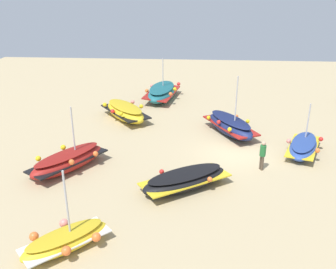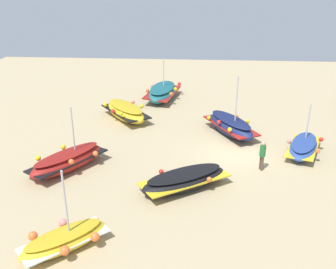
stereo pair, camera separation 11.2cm
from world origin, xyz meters
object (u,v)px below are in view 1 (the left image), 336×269
at_px(person_walking, 263,154).
at_px(fishing_boat_4, 68,161).
at_px(fishing_boat_2, 303,146).
at_px(fishing_boat_6, 125,111).
at_px(fishing_boat_0, 66,240).
at_px(fishing_boat_3, 185,179).
at_px(fishing_boat_5, 230,125).
at_px(fishing_boat_1, 162,92).

bearing_deg(person_walking, fishing_boat_4, 163.31).
height_order(fishing_boat_2, fishing_boat_6, fishing_boat_2).
bearing_deg(fishing_boat_6, fishing_boat_0, 143.27).
height_order(fishing_boat_0, fishing_boat_3, fishing_boat_0).
bearing_deg(person_walking, fishing_boat_2, 17.94).
distance_m(fishing_boat_3, fishing_boat_5, 7.64).
bearing_deg(fishing_boat_5, fishing_boat_3, 130.50).
bearing_deg(fishing_boat_2, fishing_boat_5, -100.97).
bearing_deg(fishing_boat_2, fishing_boat_4, -54.67).
xyz_separation_m(fishing_boat_3, person_walking, (-2.21, 4.06, 0.49)).
distance_m(fishing_boat_0, fishing_boat_4, 6.56).
bearing_deg(fishing_boat_6, fishing_boat_3, 168.50).
bearing_deg(fishing_boat_4, person_walking, 128.93).
distance_m(fishing_boat_3, fishing_boat_4, 6.49).
xyz_separation_m(fishing_boat_2, fishing_boat_5, (-2.68, -4.06, 0.18)).
bearing_deg(fishing_boat_1, fishing_boat_2, 52.70).
bearing_deg(person_walking, fishing_boat_1, 96.63).
xyz_separation_m(fishing_boat_6, person_walking, (7.23, 8.72, 0.35)).
relative_size(fishing_boat_5, person_walking, 2.92).
relative_size(fishing_boat_4, person_walking, 2.80).
bearing_deg(person_walking, fishing_boat_0, -161.16).
bearing_deg(fishing_boat_4, fishing_boat_3, 111.92).
relative_size(fishing_boat_4, fishing_boat_5, 0.96).
distance_m(fishing_boat_1, fishing_boat_5, 9.06).
xyz_separation_m(fishing_boat_3, fishing_boat_5, (-7.12, 2.76, 0.16)).
height_order(fishing_boat_0, fishing_boat_4, fishing_boat_4).
distance_m(fishing_boat_4, person_walking, 10.42).
bearing_deg(fishing_boat_0, fishing_boat_2, 176.71).
bearing_deg(fishing_boat_0, fishing_boat_6, -131.81).
height_order(fishing_boat_1, fishing_boat_6, fishing_boat_1).
distance_m(fishing_boat_2, fishing_boat_5, 4.87).
bearing_deg(person_walking, fishing_boat_3, -172.41).
height_order(fishing_boat_1, fishing_boat_3, fishing_boat_1).
bearing_deg(fishing_boat_5, fishing_boat_2, -151.69).
bearing_deg(fishing_boat_6, person_walking, -167.47).
xyz_separation_m(fishing_boat_0, fishing_boat_1, (-19.40, 1.99, 0.22)).
bearing_deg(fishing_boat_5, fishing_boat_0, 120.79).
height_order(fishing_boat_1, fishing_boat_5, fishing_boat_5).
bearing_deg(fishing_boat_1, fishing_boat_6, -13.52).
relative_size(fishing_boat_3, fishing_boat_4, 1.03).
bearing_deg(fishing_boat_3, fishing_boat_2, 179.70).
xyz_separation_m(fishing_boat_5, person_walking, (4.92, 1.29, 0.33)).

